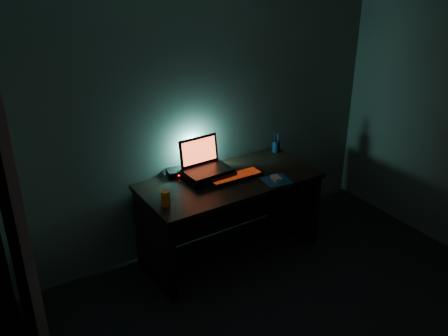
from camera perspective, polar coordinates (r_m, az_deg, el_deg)
name	(u,v)px	position (r m, az deg, el deg)	size (l,w,h in m)	color
room	(394,209)	(2.85, 18.82, -4.51)	(3.50, 4.00, 2.50)	black
desk	(226,203)	(4.30, 0.25, -4.06)	(1.50, 0.70, 0.75)	black
curtain	(9,201)	(3.26, -23.33, -3.44)	(0.06, 0.65, 2.30)	#AE988B
riser	(207,174)	(4.15, -1.91, -0.73)	(0.40, 0.30, 0.06)	black
laptop	(204,162)	(4.15, -2.31, 0.64)	(0.39, 0.29, 0.26)	black
keyboard	(235,177)	(4.14, 1.30, -1.02)	(0.47, 0.16, 0.03)	black
mousepad	(276,180)	(4.13, 5.99, -1.42)	(0.22, 0.20, 0.00)	navy
mouse	(276,178)	(4.13, 6.01, -1.20)	(0.06, 0.10, 0.03)	#949398
pen_cup	(276,146)	(4.67, 5.98, 2.49)	(0.07, 0.07, 0.10)	black
juice_glass	(166,198)	(3.75, -6.68, -3.47)	(0.07, 0.07, 0.12)	orange
router	(177,172)	(4.21, -5.44, -0.49)	(0.18, 0.15, 0.05)	black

